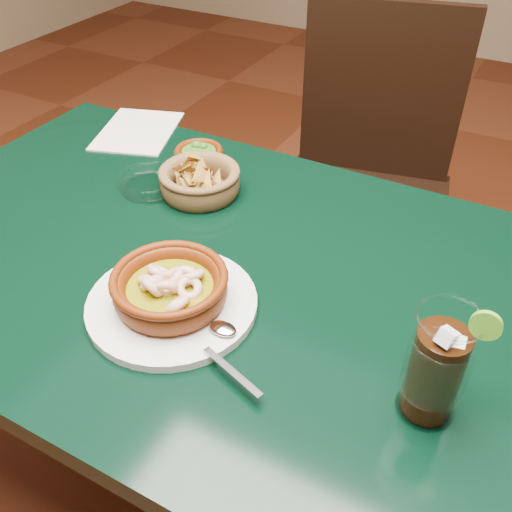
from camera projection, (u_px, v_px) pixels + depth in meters
The scene contains 9 objects.
ground at pixel (212, 481), 1.47m from camera, with size 7.00×7.00×0.00m, color #471C0C.
dining_table at pixel (195, 294), 1.06m from camera, with size 1.20×0.80×0.75m.
dining_chair at pixel (366, 181), 1.58m from camera, with size 0.54×0.54×0.99m.
shrimp_plate at pixel (171, 292), 0.87m from camera, with size 0.34×0.27×0.08m.
chip_basket at pixel (200, 181), 1.13m from camera, with size 0.19×0.19×0.11m.
guacamole_ramekin at pixel (199, 155), 1.23m from camera, with size 0.13×0.13×0.04m.
cola_drink at pixel (436, 367), 0.69m from camera, with size 0.17×0.17×0.19m.
glass_ashtray at pixel (150, 182), 1.15m from camera, with size 0.14×0.14×0.03m.
paper_menu at pixel (138, 131), 1.36m from camera, with size 0.23×0.27×0.00m.
Camera 1 is at (0.47, -0.63, 1.37)m, focal length 40.00 mm.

